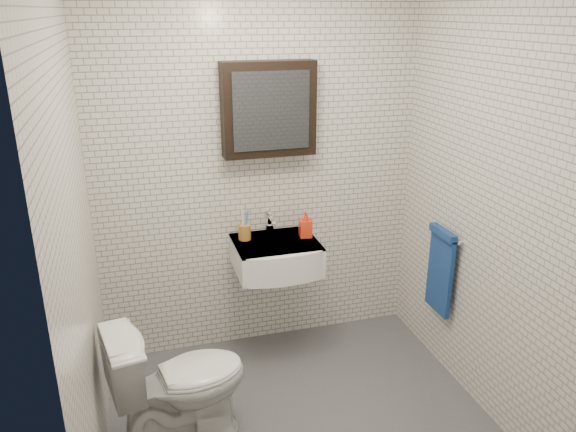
# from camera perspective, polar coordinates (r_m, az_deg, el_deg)

# --- Properties ---
(ground) EXTENTS (2.20, 2.00, 0.01)m
(ground) POSITION_cam_1_polar(r_m,az_deg,el_deg) (3.52, 1.50, -20.35)
(ground) COLOR #4F5156
(ground) RESTS_ON ground
(room_shell) EXTENTS (2.22, 2.02, 2.51)m
(room_shell) POSITION_cam_1_polar(r_m,az_deg,el_deg) (2.80, 1.77, 3.01)
(room_shell) COLOR silver
(room_shell) RESTS_ON ground
(washbasin) EXTENTS (0.55, 0.50, 0.20)m
(washbasin) POSITION_cam_1_polar(r_m,az_deg,el_deg) (3.72, -1.07, -4.17)
(washbasin) COLOR white
(washbasin) RESTS_ON room_shell
(faucet) EXTENTS (0.06, 0.20, 0.15)m
(faucet) POSITION_cam_1_polar(r_m,az_deg,el_deg) (3.84, -1.85, -0.80)
(faucet) COLOR silver
(faucet) RESTS_ON washbasin
(mirror_cabinet) EXTENTS (0.60, 0.15, 0.60)m
(mirror_cabinet) POSITION_cam_1_polar(r_m,az_deg,el_deg) (3.63, -1.98, 10.78)
(mirror_cabinet) COLOR black
(mirror_cabinet) RESTS_ON room_shell
(towel_rail) EXTENTS (0.09, 0.30, 0.58)m
(towel_rail) POSITION_cam_1_polar(r_m,az_deg,el_deg) (3.79, 15.25, -5.04)
(towel_rail) COLOR silver
(towel_rail) RESTS_ON room_shell
(toothbrush_cup) EXTENTS (0.11, 0.11, 0.23)m
(toothbrush_cup) POSITION_cam_1_polar(r_m,az_deg,el_deg) (3.75, -4.43, -1.55)
(toothbrush_cup) COLOR #AA6D2A
(toothbrush_cup) RESTS_ON washbasin
(soap_bottle) EXTENTS (0.09, 0.09, 0.18)m
(soap_bottle) POSITION_cam_1_polar(r_m,az_deg,el_deg) (3.77, 1.79, -0.83)
(soap_bottle) COLOR orange
(soap_bottle) RESTS_ON washbasin
(toilet) EXTENTS (0.80, 0.55, 0.75)m
(toilet) POSITION_cam_1_polar(r_m,az_deg,el_deg) (3.26, -10.96, -16.19)
(toilet) COLOR white
(toilet) RESTS_ON ground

